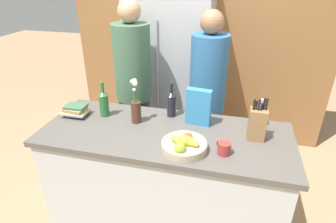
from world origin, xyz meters
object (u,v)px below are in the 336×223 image
Objects in this scene: bottle_vinegar at (171,103)px; person_at_sink at (134,83)px; knife_block at (257,124)px; flower_vase at (136,108)px; person_in_blue at (207,95)px; bottle_oil at (260,115)px; coffee_mug at (224,148)px; book_stack at (76,111)px; refrigerator at (171,71)px; bottle_wine at (104,103)px; cereal_box at (199,107)px; fruit_bowl at (184,145)px.

person_at_sink is (-0.47, 0.42, -0.04)m from bottle_vinegar.
knife_block is 0.87m from flower_vase.
bottle_oil is at bearing -18.97° from person_in_blue.
coffee_mug is 1.20m from book_stack.
refrigerator reaches higher than bottle_wine.
bottle_wine is (0.22, 0.06, 0.07)m from book_stack.
person_at_sink is at bearing 151.28° from knife_block.
bottle_wine is at bearing 162.69° from coffee_mug.
knife_block reaches higher than bottle_oil.
coffee_mug is (0.67, -0.26, -0.08)m from flower_vase.
refrigerator is 1.56m from coffee_mug.
person_at_sink is at bearing 85.55° from bottle_wine.
book_stack is at bearing 179.72° from knife_block.
refrigerator is at bearing 115.92° from coffee_mug.
flower_vase is at bearing -169.49° from cereal_box.
bottle_vinegar is (-0.44, 0.42, 0.07)m from coffee_mug.
bottle_vinegar is 0.98× the size of bottle_wine.
person_in_blue reaches higher than book_stack.
bottle_wine is at bearing 176.78° from knife_block.
bottle_wine is (-0.28, 0.04, -0.01)m from flower_vase.
fruit_bowl is at bearing -70.13° from person_in_blue.
refrigerator is 1.14m from bottle_wine.
fruit_bowl is 0.52m from knife_block.
person_in_blue is at bearing 104.10° from coffee_mug.
refrigerator is at bearing 133.00° from bottle_oil.
bottle_wine is 0.55m from person_at_sink.
bottle_oil is (0.90, 0.17, -0.04)m from flower_vase.
cereal_box is at bearing 122.22° from coffee_mug.
bottle_vinegar is at bearing -50.13° from person_at_sink.
cereal_box is at bearing 84.66° from fruit_bowl.
coffee_mug is 0.49m from bottle_oil.
refrigerator is at bearing 90.43° from flower_vase.
knife_block is 1.09× the size of bottle_vinegar.
coffee_mug is at bearing -51.12° from person_at_sink.
coffee_mug is at bearing 4.89° from fruit_bowl.
book_stack is (-0.92, 0.26, 0.00)m from fruit_bowl.
book_stack is 0.93× the size of bottle_oil.
cereal_box reaches higher than coffee_mug.
knife_block is at bearing -3.22° from bottle_wine.
book_stack is 0.11× the size of person_at_sink.
person_in_blue reaches higher than knife_block.
knife_block reaches higher than bottle_wine.
cereal_box is 0.97m from book_stack.
cereal_box is (0.46, 0.08, 0.02)m from flower_vase.
refrigerator is at bearing 151.98° from person_in_blue.
bottle_wine reaches higher than book_stack.
book_stack is at bearing -166.15° from bottle_vinegar.
knife_block is at bearing 29.44° from fruit_bowl.
knife_block is 0.87× the size of flower_vase.
refrigerator is 1.34m from bottle_oil.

